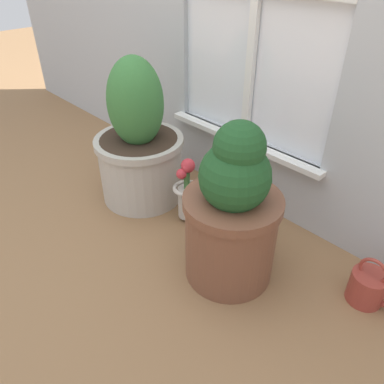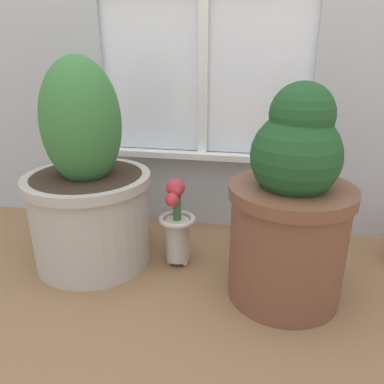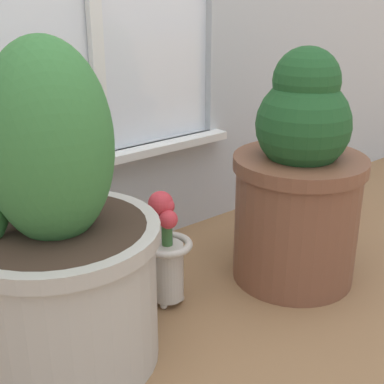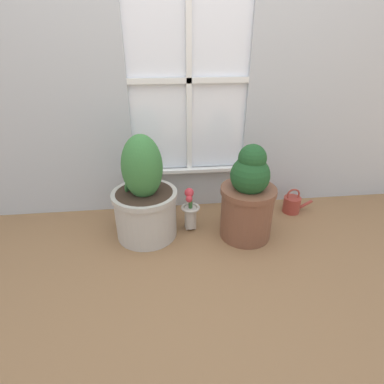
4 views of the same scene
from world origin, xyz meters
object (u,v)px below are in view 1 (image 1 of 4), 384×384
Objects in this scene: potted_plant_left at (139,147)px; potted_plant_right at (232,215)px; watering_can at (368,287)px; flower_vase at (187,192)px.

potted_plant_right is at bearing -7.20° from potted_plant_left.
potted_plant_right is at bearing -149.80° from watering_can.
potted_plant_left is 1.13m from watering_can.
watering_can is at bearing 30.20° from potted_plant_right.
flower_vase is at bearing 5.68° from potted_plant_left.
potted_plant_left is 3.06× the size of watering_can.
potted_plant_right is 0.40m from flower_vase.
potted_plant_left reaches higher than potted_plant_right.
flower_vase is at bearing -169.90° from watering_can.
potted_plant_right is (0.66, -0.08, 0.00)m from potted_plant_left.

